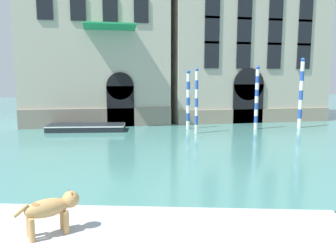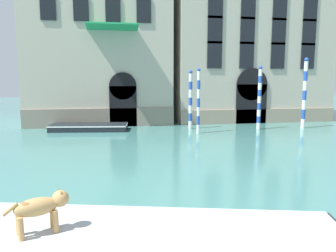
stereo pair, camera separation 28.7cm
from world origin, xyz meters
name	(u,v)px [view 2 (the right image)]	position (x,y,z in m)	size (l,w,h in m)	color
palazzo_right	(246,42)	(12.26, 23.48, 6.12)	(11.86, 6.13, 12.27)	#BCB29E
boat_foreground	(137,249)	(1.85, 3.30, 0.38)	(7.46, 3.93, 0.72)	black
dog_on_deck	(41,207)	(0.34, 3.48, 1.16)	(0.97, 0.55, 0.68)	tan
boat_moored_near_palazzo	(89,127)	(0.13, 19.05, 0.22)	(4.91, 2.35, 0.41)	black
mooring_pole_0	(198,101)	(6.59, 16.80, 1.93)	(0.19, 0.19, 3.83)	white
mooring_pole_1	(190,99)	(6.56, 18.64, 1.90)	(0.24, 0.24, 3.77)	white
mooring_pole_2	(305,93)	(13.91, 17.60, 2.31)	(0.26, 0.26, 4.57)	white
mooring_pole_3	(259,98)	(10.81, 17.62, 2.04)	(0.24, 0.24, 4.04)	white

